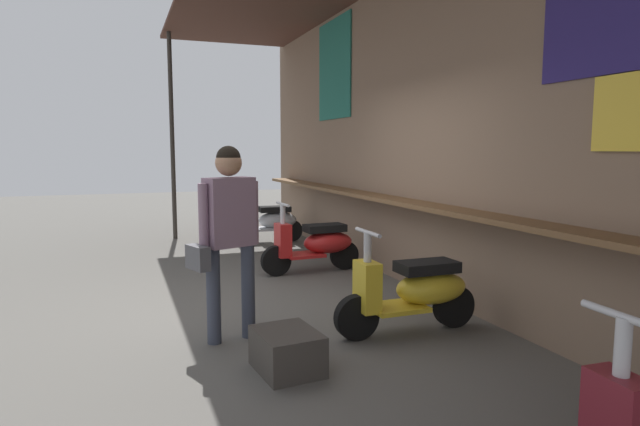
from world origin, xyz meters
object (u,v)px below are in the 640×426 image
at_px(scooter_red, 317,244).
at_px(shopper_with_handbag, 228,223).
at_px(merchandise_crate, 287,351).
at_px(scooter_silver, 268,221).
at_px(scooter_yellow, 415,291).

relative_size(scooter_red, shopper_with_handbag, 0.83).
xyz_separation_m(scooter_red, merchandise_crate, (3.02, -1.35, -0.23)).
relative_size(scooter_silver, scooter_red, 1.00).
bearing_deg(merchandise_crate, scooter_silver, 166.26).
height_order(scooter_silver, scooter_yellow, same).
height_order(scooter_silver, shopper_with_handbag, shopper_with_handbag).
bearing_deg(scooter_yellow, scooter_red, -89.74).
relative_size(scooter_yellow, shopper_with_handbag, 0.83).
distance_m(scooter_silver, merchandise_crate, 5.68).
height_order(scooter_silver, scooter_red, same).
height_order(shopper_with_handbag, merchandise_crate, shopper_with_handbag).
xyz_separation_m(shopper_with_handbag, merchandise_crate, (0.80, 0.27, -0.88)).
xyz_separation_m(scooter_silver, merchandise_crate, (5.52, -1.35, -0.23)).
distance_m(scooter_red, scooter_yellow, 2.59).
bearing_deg(shopper_with_handbag, scooter_yellow, 56.95).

